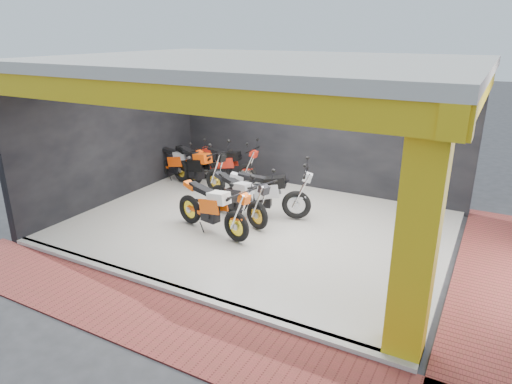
# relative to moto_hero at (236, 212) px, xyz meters

# --- Properties ---
(ground) EXTENTS (80.00, 80.00, 0.00)m
(ground) POSITION_rel_moto_hero_xyz_m (-0.05, -0.99, -0.77)
(ground) COLOR #2D2D30
(ground) RESTS_ON ground
(showroom_floor) EXTENTS (8.00, 6.00, 0.10)m
(showroom_floor) POSITION_rel_moto_hero_xyz_m (-0.05, 1.01, -0.72)
(showroom_floor) COLOR silver
(showroom_floor) RESTS_ON ground
(showroom_ceiling) EXTENTS (8.40, 6.40, 0.20)m
(showroom_ceiling) POSITION_rel_moto_hero_xyz_m (-0.05, 1.01, 2.83)
(showroom_ceiling) COLOR beige
(showroom_ceiling) RESTS_ON corner_column
(back_wall) EXTENTS (8.20, 0.20, 3.50)m
(back_wall) POSITION_rel_moto_hero_xyz_m (-0.05, 4.11, 0.98)
(back_wall) COLOR black
(back_wall) RESTS_ON ground
(left_wall) EXTENTS (0.20, 6.20, 3.50)m
(left_wall) POSITION_rel_moto_hero_xyz_m (-4.15, 1.01, 0.98)
(left_wall) COLOR black
(left_wall) RESTS_ON ground
(corner_column) EXTENTS (0.50, 0.50, 3.50)m
(corner_column) POSITION_rel_moto_hero_xyz_m (3.70, -1.74, 0.98)
(corner_column) COLOR gold
(corner_column) RESTS_ON ground
(header_beam_front) EXTENTS (8.40, 0.30, 0.40)m
(header_beam_front) POSITION_rel_moto_hero_xyz_m (-0.05, -1.99, 2.53)
(header_beam_front) COLOR gold
(header_beam_front) RESTS_ON corner_column
(header_beam_right) EXTENTS (0.30, 6.40, 0.40)m
(header_beam_right) POSITION_rel_moto_hero_xyz_m (3.95, 1.01, 2.53)
(header_beam_right) COLOR gold
(header_beam_right) RESTS_ON corner_column
(floor_kerb) EXTENTS (8.00, 0.20, 0.10)m
(floor_kerb) POSITION_rel_moto_hero_xyz_m (-0.05, -2.01, -0.72)
(floor_kerb) COLOR silver
(floor_kerb) RESTS_ON ground
(paver_front) EXTENTS (9.00, 1.40, 0.03)m
(paver_front) POSITION_rel_moto_hero_xyz_m (-0.05, -2.79, -0.76)
(paver_front) COLOR maroon
(paver_front) RESTS_ON ground
(paver_right) EXTENTS (1.40, 7.00, 0.03)m
(paver_right) POSITION_rel_moto_hero_xyz_m (4.75, 1.01, -0.76)
(paver_right) COLOR maroon
(paver_right) RESTS_ON ground
(moto_hero) EXTENTS (2.32, 1.27, 1.34)m
(moto_hero) POSITION_rel_moto_hero_xyz_m (0.00, 0.00, 0.00)
(moto_hero) COLOR #EF520A
(moto_hero) RESTS_ON showroom_floor
(moto_row_a) EXTENTS (2.29, 1.53, 1.31)m
(moto_row_a) POSITION_rel_moto_hero_xyz_m (0.08, 0.75, -0.02)
(moto_row_a) COLOR black
(moto_row_a) RESTS_ON showroom_floor
(moto_row_b) EXTENTS (2.39, 1.45, 1.37)m
(moto_row_b) POSITION_rel_moto_hero_xyz_m (0.59, 1.68, 0.01)
(moto_row_b) COLOR #B0B2B8
(moto_row_b) RESTS_ON showroom_floor
(moto_row_c) EXTENTS (2.45, 1.44, 1.41)m
(moto_row_c) POSITION_rel_moto_hero_xyz_m (-1.97, 2.23, 0.03)
(moto_row_c) COLOR black
(moto_row_c) RESTS_ON showroom_floor
(moto_row_d) EXTENTS (2.09, 0.79, 1.27)m
(moto_row_d) POSITION_rel_moto_hero_xyz_m (-1.58, 3.21, -0.04)
(moto_row_d) COLOR red
(moto_row_d) RESTS_ON showroom_floor
(moto_row_e) EXTENTS (2.09, 0.94, 1.24)m
(moto_row_e) POSITION_rel_moto_hero_xyz_m (-2.95, 2.63, -0.05)
(moto_row_e) COLOR #FF480A
(moto_row_e) RESTS_ON showroom_floor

